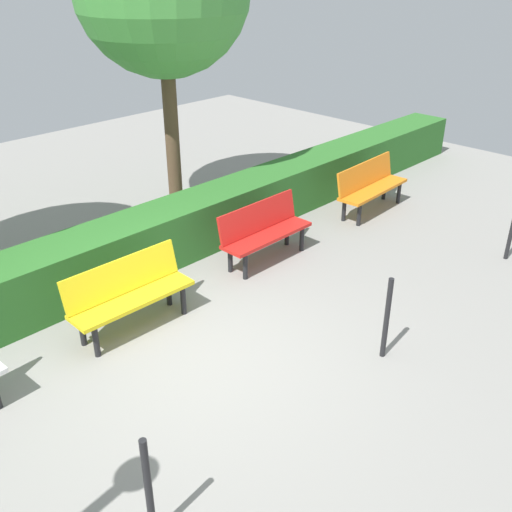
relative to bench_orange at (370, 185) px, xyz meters
The scene contains 8 objects.
ground_plane 4.97m from the bench_orange, 11.49° to the left, with size 19.37×19.37×0.00m, color gray.
bench_orange is the anchor object (origin of this frame).
bench_red 2.62m from the bench_orange, ahead, with size 1.52×0.46×0.86m.
bench_yellow 5.01m from the bench_orange, ahead, with size 1.54×0.49×0.86m.
hedge_row 3.91m from the bench_orange, 16.15° to the right, with size 15.37×0.78×0.80m, color #2D6B28.
railing_post_near 2.53m from the bench_orange, 87.87° to the left, with size 0.06×0.06×1.00m, color black.
railing_post_mid 4.22m from the bench_orange, 36.72° to the left, with size 0.06×0.06×1.00m, color black.
railing_post_far 7.05m from the bench_orange, 21.00° to the left, with size 0.06×0.06×1.00m, color black.
Camera 1 is at (3.33, 4.21, 4.03)m, focal length 40.76 mm.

